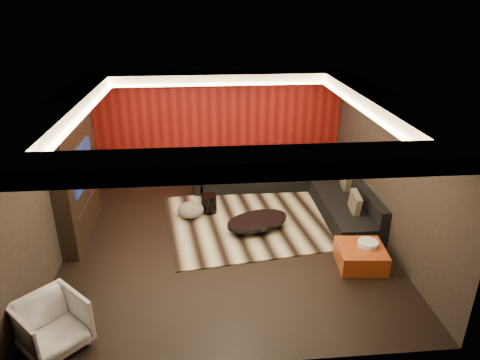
{
  "coord_description": "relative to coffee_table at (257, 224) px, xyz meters",
  "views": [
    {
      "loc": [
        -0.39,
        -7.13,
        4.42
      ],
      "look_at": [
        0.3,
        0.6,
        1.05
      ],
      "focal_mm": 32.0,
      "sensor_mm": 36.0,
      "label": 1
    }
  ],
  "objects": [
    {
      "name": "cove_left",
      "position": [
        -3.0,
        -0.42,
        2.47
      ],
      "size": [
        0.08,
        4.8,
        0.04
      ],
      "primitive_type": "cube",
      "color": "#FFD899",
      "rests_on": "ground"
    },
    {
      "name": "cove_back",
      "position": [
        -0.64,
        1.94,
        2.47
      ],
      "size": [
        4.8,
        0.08,
        0.04
      ],
      "primitive_type": "cube",
      "color": "#FFD899",
      "rests_on": "ground"
    },
    {
      "name": "striped_pouf",
      "position": [
        -1.36,
        0.66,
        0.05
      ],
      "size": [
        0.72,
        0.72,
        0.31
      ],
      "primitive_type": "ellipsoid",
      "rotation": [
        0.0,
        0.0,
        -0.33
      ],
      "color": "beige",
      "rests_on": "rug"
    },
    {
      "name": "red_feature_wall",
      "position": [
        -0.64,
        2.55,
        1.27
      ],
      "size": [
        5.98,
        0.05,
        2.78
      ],
      "primitive_type": "cube",
      "color": "#6B0C0A",
      "rests_on": "ground"
    },
    {
      "name": "wall_left",
      "position": [
        -3.65,
        -0.42,
        1.27
      ],
      "size": [
        0.02,
        6.0,
        2.8
      ],
      "primitive_type": "cube",
      "color": "black",
      "rests_on": "ground"
    },
    {
      "name": "wall_back",
      "position": [
        -0.64,
        2.59,
        1.27
      ],
      "size": [
        6.0,
        0.02,
        2.8
      ],
      "primitive_type": "cube",
      "color": "black",
      "rests_on": "ground"
    },
    {
      "name": "drum_stool",
      "position": [
        -0.96,
        0.84,
        0.09
      ],
      "size": [
        0.44,
        0.44,
        0.4
      ],
      "primitive_type": "cylinder",
      "rotation": [
        0.0,
        0.0,
        -0.36
      ],
      "color": "black",
      "rests_on": "rug"
    },
    {
      "name": "wall_right",
      "position": [
        2.37,
        -0.42,
        1.27
      ],
      "size": [
        0.02,
        6.0,
        2.8
      ],
      "primitive_type": "cube",
      "color": "black",
      "rests_on": "ground"
    },
    {
      "name": "white_side_table",
      "position": [
        1.79,
        -1.33,
        0.09
      ],
      "size": [
        0.41,
        0.41,
        0.44
      ],
      "primitive_type": "cylinder",
      "rotation": [
        0.0,
        0.0,
        -0.18
      ],
      "color": "white",
      "rests_on": "floor"
    },
    {
      "name": "tv_surround",
      "position": [
        -3.49,
        0.18,
        0.97
      ],
      "size": [
        0.3,
        2.0,
        2.2
      ],
      "primitive_type": "cube",
      "color": "black",
      "rests_on": "ground"
    },
    {
      "name": "cove_front",
      "position": [
        -0.64,
        -2.78,
        2.47
      ],
      "size": [
        4.8,
        0.08,
        0.04
      ],
      "primitive_type": "cube",
      "color": "#FFD899",
      "rests_on": "ground"
    },
    {
      "name": "rug",
      "position": [
        0.19,
        0.43,
        -0.12
      ],
      "size": [
        4.38,
        3.53,
        0.02
      ],
      "primitive_type": "cube",
      "rotation": [
        0.0,
        0.0,
        0.14
      ],
      "color": "#BFB38C",
      "rests_on": "floor"
    },
    {
      "name": "soffit_back",
      "position": [
        -0.64,
        2.28,
        2.56
      ],
      "size": [
        6.0,
        0.6,
        0.22
      ],
      "primitive_type": "cube",
      "color": "silver",
      "rests_on": "ground"
    },
    {
      "name": "floor",
      "position": [
        -0.64,
        -0.42,
        -0.14
      ],
      "size": [
        6.0,
        6.0,
        0.02
      ],
      "primitive_type": "cube",
      "color": "black",
      "rests_on": "ground"
    },
    {
      "name": "sectional_sofa",
      "position": [
        1.1,
        1.44,
        0.13
      ],
      "size": [
        3.65,
        3.5,
        0.75
      ],
      "color": "black",
      "rests_on": "floor"
    },
    {
      "name": "tv_screen",
      "position": [
        -3.33,
        0.18,
        1.32
      ],
      "size": [
        0.04,
        1.3,
        0.8
      ],
      "primitive_type": "cube",
      "color": "black",
      "rests_on": "ground"
    },
    {
      "name": "soffit_left",
      "position": [
        -3.34,
        -0.42,
        2.56
      ],
      "size": [
        0.6,
        4.8,
        0.22
      ],
      "primitive_type": "cube",
      "color": "silver",
      "rests_on": "ground"
    },
    {
      "name": "orange_ottoman",
      "position": [
        1.67,
        -1.38,
        0.05
      ],
      "size": [
        0.87,
        0.87,
        0.36
      ],
      "primitive_type": "cube",
      "rotation": [
        0.0,
        0.0,
        -0.09
      ],
      "color": "#A32A15",
      "rests_on": "floor"
    },
    {
      "name": "cove_right",
      "position": [
        1.72,
        -0.42,
        2.47
      ],
      "size": [
        0.08,
        4.8,
        0.04
      ],
      "primitive_type": "cube",
      "color": "#FFD899",
      "rests_on": "ground"
    },
    {
      "name": "ceiling",
      "position": [
        -0.64,
        -0.42,
        2.68
      ],
      "size": [
        6.0,
        6.0,
        0.02
      ],
      "primitive_type": "cube",
      "color": "silver",
      "rests_on": "ground"
    },
    {
      "name": "coffee_table",
      "position": [
        0.0,
        0.0,
        0.0
      ],
      "size": [
        1.74,
        1.74,
        0.22
      ],
      "primitive_type": "cylinder",
      "rotation": [
        0.0,
        0.0,
        0.42
      ],
      "color": "black",
      "rests_on": "rug"
    },
    {
      "name": "throw_pillows",
      "position": [
        0.97,
        1.32,
        0.49
      ],
      "size": [
        3.16,
        2.79,
        0.5
      ],
      "color": "tan",
      "rests_on": "sectional_sofa"
    },
    {
      "name": "soffit_right",
      "position": [
        2.06,
        -0.42,
        2.56
      ],
      "size": [
        0.6,
        4.8,
        0.22
      ],
      "primitive_type": "cube",
      "color": "silver",
      "rests_on": "ground"
    },
    {
      "name": "soffit_front",
      "position": [
        -0.64,
        -3.12,
        2.56
      ],
      "size": [
        6.0,
        0.6,
        0.22
      ],
      "primitive_type": "cube",
      "color": "silver",
      "rests_on": "ground"
    },
    {
      "name": "armchair",
      "position": [
        -3.14,
        -2.89,
        0.24
      ],
      "size": [
        1.14,
        1.14,
        0.74
      ],
      "primitive_type": "imported",
      "rotation": [
        0.0,
        0.0,
        0.78
      ],
      "color": "white",
      "rests_on": "floor"
    },
    {
      "name": "tv_shelf",
      "position": [
        -3.33,
        0.18,
        0.57
      ],
      "size": [
        0.04,
        1.6,
        0.04
      ],
      "primitive_type": "cube",
      "color": "black",
      "rests_on": "ground"
    }
  ]
}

